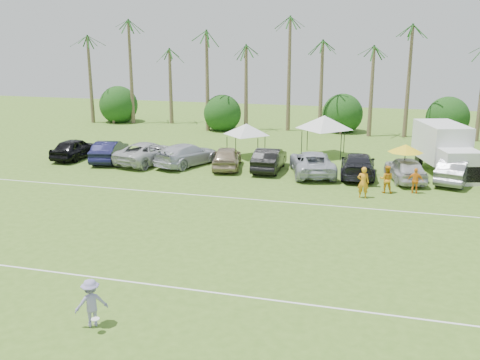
# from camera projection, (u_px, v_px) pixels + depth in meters

# --- Properties ---
(ground) EXTENTS (120.00, 120.00, 0.00)m
(ground) POSITION_uv_depth(u_px,v_px,m) (79.00, 302.00, 19.35)
(ground) COLOR #476D20
(ground) RESTS_ON ground
(field_lines) EXTENTS (80.00, 12.10, 0.01)m
(field_lines) POSITION_uv_depth(u_px,v_px,m) (166.00, 228.00, 26.81)
(field_lines) COLOR white
(field_lines) RESTS_ON ground
(palm_tree_0) EXTENTS (2.40, 2.40, 8.90)m
(palm_tree_0) POSITION_uv_depth(u_px,v_px,m) (85.00, 55.00, 58.47)
(palm_tree_0) COLOR brown
(palm_tree_0) RESTS_ON ground
(palm_tree_1) EXTENTS (2.40, 2.40, 9.90)m
(palm_tree_1) POSITION_uv_depth(u_px,v_px,m) (126.00, 47.00, 56.96)
(palm_tree_1) COLOR brown
(palm_tree_1) RESTS_ON ground
(palm_tree_2) EXTENTS (2.40, 2.40, 10.90)m
(palm_tree_2) POSITION_uv_depth(u_px,v_px,m) (169.00, 38.00, 55.46)
(palm_tree_2) COLOR brown
(palm_tree_2) RESTS_ON ground
(palm_tree_3) EXTENTS (2.40, 2.40, 11.90)m
(palm_tree_3) POSITION_uv_depth(u_px,v_px,m) (206.00, 30.00, 54.21)
(palm_tree_3) COLOR brown
(palm_tree_3) RESTS_ON ground
(palm_tree_4) EXTENTS (2.40, 2.40, 8.90)m
(palm_tree_4) POSITION_uv_depth(u_px,v_px,m) (244.00, 56.00, 53.85)
(palm_tree_4) COLOR brown
(palm_tree_4) RESTS_ON ground
(palm_tree_5) EXTENTS (2.40, 2.40, 9.90)m
(palm_tree_5) POSITION_uv_depth(u_px,v_px,m) (283.00, 47.00, 52.60)
(palm_tree_5) COLOR brown
(palm_tree_5) RESTS_ON ground
(palm_tree_6) EXTENTS (2.40, 2.40, 10.90)m
(palm_tree_6) POSITION_uv_depth(u_px,v_px,m) (324.00, 38.00, 51.36)
(palm_tree_6) COLOR brown
(palm_tree_6) RESTS_ON ground
(palm_tree_7) EXTENTS (2.40, 2.40, 11.90)m
(palm_tree_7) POSITION_uv_depth(u_px,v_px,m) (367.00, 29.00, 50.11)
(palm_tree_7) COLOR brown
(palm_tree_7) RESTS_ON ground
(palm_tree_8) EXTENTS (2.40, 2.40, 8.90)m
(palm_tree_8) POSITION_uv_depth(u_px,v_px,m) (421.00, 58.00, 49.50)
(palm_tree_8) COLOR brown
(palm_tree_8) RESTS_ON ground
(palm_tree_9) EXTENTS (2.40, 2.40, 9.90)m
(palm_tree_9) POSITION_uv_depth(u_px,v_px,m) (480.00, 48.00, 47.99)
(palm_tree_9) COLOR brown
(palm_tree_9) RESTS_ON ground
(bush_tree_0) EXTENTS (4.00, 4.00, 4.00)m
(bush_tree_0) POSITION_uv_depth(u_px,v_px,m) (117.00, 106.00, 60.09)
(bush_tree_0) COLOR brown
(bush_tree_0) RESTS_ON ground
(bush_tree_1) EXTENTS (4.00, 4.00, 4.00)m
(bush_tree_1) POSITION_uv_depth(u_px,v_px,m) (228.00, 110.00, 56.76)
(bush_tree_1) COLOR brown
(bush_tree_1) RESTS_ON ground
(bush_tree_2) EXTENTS (4.00, 4.00, 4.00)m
(bush_tree_2) POSITION_uv_depth(u_px,v_px,m) (342.00, 115.00, 53.69)
(bush_tree_2) COLOR brown
(bush_tree_2) RESTS_ON ground
(bush_tree_3) EXTENTS (4.00, 4.00, 4.00)m
(bush_tree_3) POSITION_uv_depth(u_px,v_px,m) (448.00, 118.00, 51.12)
(bush_tree_3) COLOR brown
(bush_tree_3) RESTS_ON ground
(sideline_player_a) EXTENTS (0.70, 0.46, 1.89)m
(sideline_player_a) POSITION_uv_depth(u_px,v_px,m) (363.00, 182.00, 31.76)
(sideline_player_a) COLOR orange
(sideline_player_a) RESTS_ON ground
(sideline_player_b) EXTENTS (0.85, 0.67, 1.72)m
(sideline_player_b) POSITION_uv_depth(u_px,v_px,m) (386.00, 179.00, 32.82)
(sideline_player_b) COLOR orange
(sideline_player_b) RESTS_ON ground
(sideline_player_c) EXTENTS (0.98, 0.52, 1.59)m
(sideline_player_c) POSITION_uv_depth(u_px,v_px,m) (415.00, 181.00, 32.71)
(sideline_player_c) COLOR orange
(sideline_player_c) RESTS_ON ground
(box_truck) EXTENTS (4.26, 7.07, 3.42)m
(box_truck) POSITION_uv_depth(u_px,v_px,m) (445.00, 148.00, 37.23)
(box_truck) COLOR white
(box_truck) RESTS_ON ground
(canopy_tent_left) EXTENTS (3.87, 3.87, 3.14)m
(canopy_tent_left) POSITION_uv_depth(u_px,v_px,m) (246.00, 124.00, 42.33)
(canopy_tent_left) COLOR black
(canopy_tent_left) RESTS_ON ground
(canopy_tent_right) EXTENTS (4.70, 4.70, 3.81)m
(canopy_tent_right) POSITION_uv_depth(u_px,v_px,m) (324.00, 116.00, 42.64)
(canopy_tent_right) COLOR black
(canopy_tent_right) RESTS_ON ground
(market_umbrella) EXTENTS (2.28, 2.28, 2.54)m
(market_umbrella) POSITION_uv_depth(u_px,v_px,m) (406.00, 148.00, 34.92)
(market_umbrella) COLOR black
(market_umbrella) RESTS_ON ground
(frisbee_player) EXTENTS (1.22, 1.13, 1.66)m
(frisbee_player) POSITION_uv_depth(u_px,v_px,m) (91.00, 303.00, 17.58)
(frisbee_player) COLOR #8D83B9
(frisbee_player) RESTS_ON ground
(parked_car_0) EXTENTS (1.99, 4.84, 1.64)m
(parked_car_0) POSITION_uv_depth(u_px,v_px,m) (75.00, 148.00, 42.13)
(parked_car_0) COLOR black
(parked_car_0) RESTS_ON ground
(parked_car_1) EXTENTS (2.68, 5.22, 1.64)m
(parked_car_1) POSITION_uv_depth(u_px,v_px,m) (109.00, 151.00, 41.17)
(parked_car_1) COLOR black
(parked_car_1) RESTS_ON ground
(parked_car_2) EXTENTS (4.00, 6.37, 1.64)m
(parked_car_2) POSITION_uv_depth(u_px,v_px,m) (148.00, 153.00, 40.62)
(parked_car_2) COLOR #B9B9BA
(parked_car_2) RESTS_ON ground
(parked_car_3) EXTENTS (4.28, 6.10, 1.64)m
(parked_car_3) POSITION_uv_depth(u_px,v_px,m) (187.00, 154.00, 39.96)
(parked_car_3) COLOR #B5B6C1
(parked_car_3) RESTS_ON ground
(parked_car_4) EXTENTS (2.88, 5.11, 1.64)m
(parked_car_4) POSITION_uv_depth(u_px,v_px,m) (227.00, 157.00, 39.04)
(parked_car_4) COLOR gray
(parked_car_4) RESTS_ON ground
(parked_car_5) EXTENTS (1.81, 5.00, 1.64)m
(parked_car_5) POSITION_uv_depth(u_px,v_px,m) (269.00, 159.00, 38.41)
(parked_car_5) COLOR black
(parked_car_5) RESTS_ON ground
(parked_car_6) EXTENTS (4.21, 6.41, 1.64)m
(parked_car_6) POSITION_uv_depth(u_px,v_px,m) (312.00, 163.00, 37.31)
(parked_car_6) COLOR #AFB4BF
(parked_car_6) RESTS_ON ground
(parked_car_7) EXTENTS (2.65, 5.78, 1.64)m
(parked_car_7) POSITION_uv_depth(u_px,v_px,m) (358.00, 165.00, 36.75)
(parked_car_7) COLOR black
(parked_car_7) RESTS_ON ground
(parked_car_8) EXTENTS (3.06, 5.14, 1.64)m
(parked_car_8) POSITION_uv_depth(u_px,v_px,m) (405.00, 169.00, 35.58)
(parked_car_8) COLOR silver
(parked_car_8) RESTS_ON ground
(parked_car_9) EXTENTS (3.00, 5.26, 1.64)m
(parked_car_9) POSITION_uv_depth(u_px,v_px,m) (455.00, 170.00, 35.15)
(parked_car_9) COLOR slate
(parked_car_9) RESTS_ON ground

